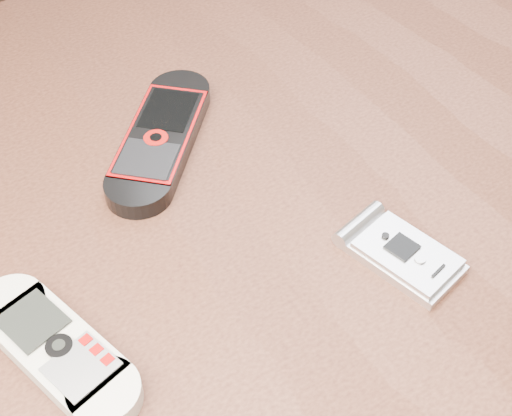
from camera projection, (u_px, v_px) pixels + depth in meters
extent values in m
cube|color=black|center=(250.00, 235.00, 0.54)|extent=(1.20, 0.80, 0.03)
cube|color=black|center=(417.00, 126.00, 1.21)|extent=(0.06, 0.06, 0.71)
cube|color=beige|center=(56.00, 348.00, 0.45)|extent=(0.08, 0.15, 0.02)
cube|color=black|center=(161.00, 137.00, 0.58)|extent=(0.15, 0.16, 0.02)
cube|color=silver|center=(404.00, 254.00, 0.50)|extent=(0.07, 0.10, 0.01)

